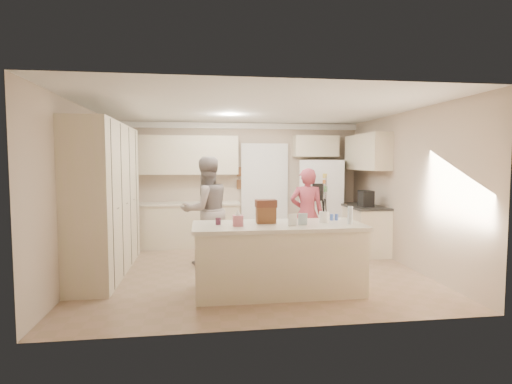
{
  "coord_description": "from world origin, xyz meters",
  "views": [
    {
      "loc": [
        -0.82,
        -6.31,
        1.75
      ],
      "look_at": [
        0.1,
        0.35,
        1.25
      ],
      "focal_mm": 28.0,
      "sensor_mm": 36.0,
      "label": 1
    }
  ],
  "objects": [
    {
      "name": "tissue_box",
      "position": [
        -0.35,
        -1.2,
        1.0
      ],
      "size": [
        0.13,
        0.13,
        0.14
      ],
      "primitive_type": "cube",
      "color": "#D37185",
      "rests_on": "island_top"
    },
    {
      "name": "island_base",
      "position": [
        0.2,
        -1.1,
        0.44
      ],
      "size": [
        2.2,
        0.9,
        0.88
      ],
      "primitive_type": "cube",
      "color": "beige",
      "rests_on": "floor"
    },
    {
      "name": "wall_left",
      "position": [
        -2.61,
        0.0,
        1.3
      ],
      "size": [
        0.02,
        4.6,
        2.6
      ],
      "primitive_type": "cube",
      "color": "#C1AC94",
      "rests_on": "ground"
    },
    {
      "name": "tissue_plume",
      "position": [
        -0.35,
        -1.2,
        1.1
      ],
      "size": [
        0.08,
        0.08,
        0.08
      ],
      "primitive_type": "cone",
      "color": "white",
      "rests_on": "tissue_box"
    },
    {
      "name": "teen_boy",
      "position": [
        -0.74,
        0.57,
        0.93
      ],
      "size": [
        1.11,
        1.01,
        1.85
      ],
      "primitive_type": "imported",
      "rotation": [
        0.0,
        0.0,
        3.56
      ],
      "color": "gray",
      "rests_on": "floor"
    },
    {
      "name": "wall_right",
      "position": [
        2.61,
        0.0,
        1.3
      ],
      "size": [
        0.02,
        4.6,
        2.6
      ],
      "primitive_type": "cube",
      "color": "#C1AC94",
      "rests_on": "ground"
    },
    {
      "name": "crown_back",
      "position": [
        0.0,
        2.26,
        2.53
      ],
      "size": [
        5.2,
        0.08,
        0.12
      ],
      "primitive_type": "cube",
      "color": "white",
      "rests_on": "wall_back"
    },
    {
      "name": "back_base_cab",
      "position": [
        -1.15,
        2.0,
        0.44
      ],
      "size": [
        2.2,
        0.6,
        0.88
      ],
      "primitive_type": "cube",
      "color": "beige",
      "rests_on": "floor"
    },
    {
      "name": "coffee_maker",
      "position": [
        2.25,
        0.8,
        1.07
      ],
      "size": [
        0.22,
        0.28,
        0.3
      ],
      "primitive_type": "cube",
      "color": "black",
      "rests_on": "right_countertop"
    },
    {
      "name": "fridge_dispenser",
      "position": [
        1.52,
        1.49,
        1.15
      ],
      "size": [
        0.22,
        0.03,
        0.35
      ],
      "primitive_type": "cube",
      "color": "black",
      "rests_on": "refrigerator"
    },
    {
      "name": "doorway_opening",
      "position": [
        0.55,
        2.28,
        1.05
      ],
      "size": [
        0.9,
        0.06,
        2.1
      ],
      "primitive_type": "cube",
      "color": "black",
      "rests_on": "floor"
    },
    {
      "name": "wall_frame_upper",
      "position": [
        0.02,
        2.27,
        1.55
      ],
      "size": [
        0.15,
        0.02,
        0.2
      ],
      "primitive_type": "cube",
      "color": "brown",
      "rests_on": "wall_back"
    },
    {
      "name": "fridge_handle_l",
      "position": [
        1.69,
        1.49,
        1.05
      ],
      "size": [
        0.02,
        0.02,
        0.85
      ],
      "primitive_type": "cylinder",
      "color": "silver",
      "rests_on": "refrigerator"
    },
    {
      "name": "wall_back",
      "position": [
        0.0,
        2.31,
        1.3
      ],
      "size": [
        5.2,
        0.02,
        2.6
      ],
      "primitive_type": "cube",
      "color": "#C1AC94",
      "rests_on": "ground"
    },
    {
      "name": "pantry_bank",
      "position": [
        -2.3,
        0.2,
        1.18
      ],
      "size": [
        0.6,
        2.6,
        2.35
      ],
      "primitive_type": "cube",
      "color": "beige",
      "rests_on": "floor"
    },
    {
      "name": "right_base_cab",
      "position": [
        2.3,
        1.0,
        0.44
      ],
      "size": [
        0.6,
        1.2,
        0.88
      ],
      "primitive_type": "cube",
      "color": "beige",
      "rests_on": "floor"
    },
    {
      "name": "fridge_handle_r",
      "position": [
        1.79,
        1.49,
        1.05
      ],
      "size": [
        0.02,
        0.02,
        0.85
      ],
      "primitive_type": "cylinder",
      "color": "silver",
      "rests_on": "refrigerator"
    },
    {
      "name": "refrigerator",
      "position": [
        1.74,
        1.86,
        0.9
      ],
      "size": [
        1.1,
        0.98,
        1.8
      ],
      "primitive_type": "cube",
      "rotation": [
        0.0,
        0.0,
        -0.38
      ],
      "color": "white",
      "rests_on": "floor"
    },
    {
      "name": "dollhouse_body",
      "position": [
        0.05,
        -1.0,
        1.04
      ],
      "size": [
        0.26,
        0.18,
        0.22
      ],
      "primitive_type": "cube",
      "color": "brown",
      "rests_on": "island_top"
    },
    {
      "name": "right_countertop",
      "position": [
        2.29,
        1.0,
        0.9
      ],
      "size": [
        0.63,
        1.24,
        0.04
      ],
      "primitive_type": "cube",
      "color": "#2D2B28",
      "rests_on": "right_base_cab"
    },
    {
      "name": "shaker_pepper",
      "position": [
        1.09,
        -0.88,
        0.97
      ],
      "size": [
        0.05,
        0.05,
        0.09
      ],
      "primitive_type": "cylinder",
      "color": "#3958B8",
      "rests_on": "island_top"
    },
    {
      "name": "dollhouse_roof",
      "position": [
        0.05,
        -1.0,
        1.2
      ],
      "size": [
        0.28,
        0.2,
        0.1
      ],
      "primitive_type": "cube",
      "color": "#592D1E",
      "rests_on": "dollhouse_body"
    },
    {
      "name": "utensil_crock",
      "position": [
        0.85,
        -1.05,
        1.0
      ],
      "size": [
        0.13,
        0.13,
        0.15
      ],
      "primitive_type": "cylinder",
      "color": "white",
      "rests_on": "island_top"
    },
    {
      "name": "doorway_casing",
      "position": [
        0.55,
        2.24,
        1.05
      ],
      "size": [
        1.02,
        0.03,
        2.22
      ],
      "primitive_type": "cube",
      "color": "white",
      "rests_on": "floor"
    },
    {
      "name": "shaker_salt",
      "position": [
        1.02,
        -0.88,
        0.97
      ],
      "size": [
        0.05,
        0.05,
        0.09
      ],
      "primitive_type": "cylinder",
      "color": "#3958B8",
      "rests_on": "island_top"
    },
    {
      "name": "teen_girl",
      "position": [
        1.06,
        0.61,
        0.83
      ],
      "size": [
        0.68,
        0.53,
        1.65
      ],
      "primitive_type": "imported",
      "rotation": [
        0.0,
        0.0,
        2.89
      ],
      "color": "#AF3E4F",
      "rests_on": "floor"
    },
    {
      "name": "back_upper_cab",
      "position": [
        -1.15,
        2.12,
        1.9
      ],
      "size": [
        2.2,
        0.35,
        0.8
      ],
      "primitive_type": "cube",
      "color": "beige",
      "rests_on": "wall_back"
    },
    {
      "name": "back_countertop",
      "position": [
        -1.15,
        1.99,
        0.9
      ],
      "size": [
        2.24,
        0.63,
        0.04
      ],
      "primitive_type": "cube",
      "color": "beige",
      "rests_on": "back_base_cab"
    },
    {
      "name": "greeting_card_b",
      "position": [
        0.5,
        -1.25,
        1.01
      ],
      "size": [
        0.12,
        0.05,
        0.16
      ],
      "primitive_type": "cube",
      "rotation": [
        0.15,
        0.0,
        -0.1
      ],
      "color": "silver",
      "rests_on": "island_top"
    },
    {
      "name": "jam_jar",
      "position": [
        -0.6,
        -1.05,
        0.97
      ],
      "size": [
        0.07,
        0.07,
        0.09
      ],
      "primitive_type": "cylinder",
      "color": "#59263F",
      "rests_on": "island_top"
    },
    {
      "name": "floor",
      "position": [
        0.0,
        0.0,
        -0.01
      ],
      "size": [
        5.2,
        4.6,
        0.02
      ],
      "primitive_type": "cube",
      "color": "#96765E",
      "rests_on": "ground"
    },
    {
      "name": "wall_front",
      "position": [
        0.0,
        -2.31,
        1.3
      ],
      "size": [
        5.2,
        0.02,
        2.6
      ],
      "primitive_type": "cube",
      "color": "#C1AC94",
      "rests_on": "ground"
    },
    {
      "name": "greeting_card_a",
      "position": [
        0.35,
        -1.3,
        1.01
      ],
      "size": [
        0.12,
        0.06,
        0.16
      ],
      "primitive_type": "cube",
      "rotation": [
        0.15,
        0.0,
        0.2
      ],
      "color": "white",
      "rests_on": "island_top"
    },
    {
      "name": "island_top",
      "position": [
        0.2,
        -1.1,
        0.9
      ],
      "size": [
        2.28,
        0.96,
        0.05
      ],
      "primitive_type": "cube",
      "color": "beige",
      "rests_on": "island_base"
    },
    {
      "name": "ceiling",
      "position": [
        0.0,
        0.0,
        2.61
      ],
      "size": [
        5.2,
        4.6,
        0.02
      ],
      "primitive_type": "cube",
      "color": "white",
      "rests_on": "wall_back"
    },
    {
      "name": "fridge_seam",
      "position": [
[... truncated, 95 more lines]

